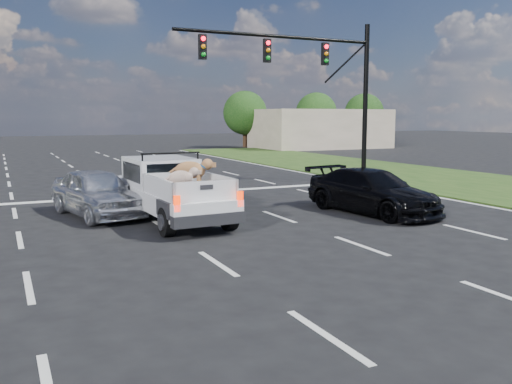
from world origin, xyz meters
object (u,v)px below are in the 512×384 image
Objects in this scene: silver_sedan at (97,192)px; black_coupe at (372,191)px; traffic_signal at (321,75)px; pickup_truck at (172,189)px.

silver_sedan is 0.90× the size of black_coupe.
silver_sedan reaches higher than black_coupe.
silver_sedan is at bearing -158.35° from traffic_signal.
pickup_truck is (-8.41, -5.59, -3.83)m from traffic_signal.
silver_sedan is at bearing 149.65° from black_coupe.
silver_sedan is (-10.23, -4.06, -4.02)m from traffic_signal.
traffic_signal is 8.61m from black_coupe.
traffic_signal is at bearing 9.50° from silver_sedan.
pickup_truck is at bearing -52.07° from silver_sedan.
black_coupe is (5.83, -1.55, -0.23)m from pickup_truck.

